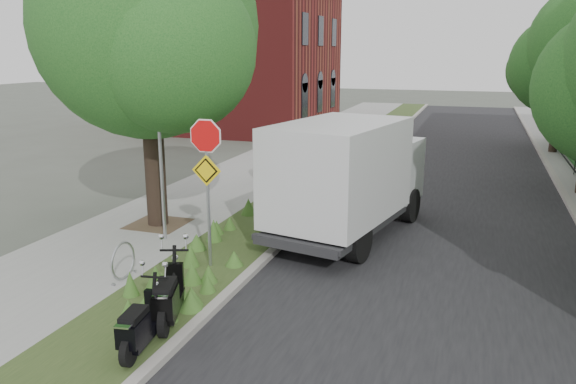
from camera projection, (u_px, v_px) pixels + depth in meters
name	position (u px, v px, depth m)	size (l,w,h in m)	color
ground	(262.00, 290.00, 10.87)	(120.00, 120.00, 0.00)	#4C5147
sidewalk_near	(253.00, 171.00, 21.36)	(3.50, 60.00, 0.12)	gray
verge	(323.00, 176.00, 20.51)	(2.00, 60.00, 0.12)	#2E421C
kerb_near	(350.00, 178.00, 20.19)	(0.20, 60.00, 0.13)	#9E9991
road	(450.00, 187.00, 19.12)	(7.00, 60.00, 0.01)	black
kerb_far	(563.00, 193.00, 18.02)	(0.20, 60.00, 0.13)	#9E9991
street_tree_main	(146.00, 38.00, 13.59)	(6.21, 5.54, 7.66)	black
bare_post	(161.00, 157.00, 13.00)	(0.08, 0.08, 4.00)	#A5A8AD
bike_hoop	(123.00, 261.00, 11.03)	(0.06, 0.78, 0.77)	#A5A8AD
sign_assembly	(207.00, 163.00, 11.27)	(0.94, 0.08, 3.22)	#A5A8AD
brick_building	(246.00, 56.00, 33.00)	(9.40, 10.40, 8.30)	maroon
far_tree_c	(561.00, 64.00, 24.32)	(4.37, 3.89, 5.93)	black
scooter_near	(168.00, 302.00, 9.18)	(0.73, 1.62, 0.80)	black
scooter_far	(139.00, 331.00, 8.33)	(0.47, 1.52, 0.73)	black
box_truck	(348.00, 173.00, 13.66)	(3.19, 5.81, 2.49)	#262628
utility_cabinet	(272.00, 166.00, 19.08)	(1.06, 0.83, 1.26)	#262628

